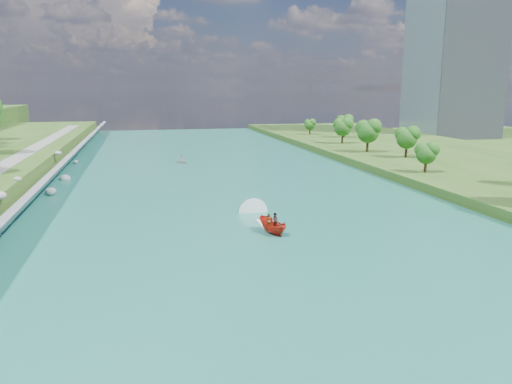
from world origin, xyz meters
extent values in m
plane|color=#2D5119|center=(0.00, 0.00, 0.00)|extent=(260.00, 260.00, 0.00)
cube|color=#1B695A|center=(0.00, 20.00, 0.05)|extent=(55.00, 240.00, 0.10)
cube|color=slate|center=(-25.85, 20.00, 1.80)|extent=(3.54, 236.00, 4.05)
ellipsoid|color=gray|center=(-27.72, 21.98, 3.62)|extent=(1.02, 0.92, 0.62)
ellipsoid|color=gray|center=(-25.03, 28.29, 0.60)|extent=(1.52, 1.48, 1.16)
ellipsoid|color=gray|center=(-24.80, 40.82, 0.19)|extent=(1.81, 1.95, 1.39)
ellipsoid|color=gray|center=(-26.82, 48.65, 3.59)|extent=(1.27, 1.36, 0.78)
ellipsoid|color=gray|center=(-25.19, 58.94, 0.48)|extent=(1.00, 1.20, 0.72)
cube|color=gray|center=(82.50, 95.00, 30.00)|extent=(22.00, 22.00, 60.00)
ellipsoid|color=#184C14|center=(32.71, 26.24, 4.42)|extent=(3.50, 3.50, 5.84)
ellipsoid|color=#184C14|center=(38.74, 43.14, 5.14)|extent=(4.37, 4.37, 7.29)
ellipsoid|color=#184C14|center=(35.03, 52.81, 5.65)|extent=(4.97, 4.97, 8.29)
ellipsoid|color=#184C14|center=(36.46, 70.04, 5.25)|extent=(4.50, 4.50, 7.50)
ellipsoid|color=#184C14|center=(43.00, 84.62, 5.23)|extent=(4.47, 4.47, 7.45)
ellipsoid|color=#184C14|center=(36.63, 95.30, 4.20)|extent=(3.24, 3.24, 5.40)
imported|color=#B61F0E|center=(0.76, 2.86, 0.94)|extent=(2.83, 4.65, 1.69)
imported|color=#66605B|center=(0.36, 2.46, 1.36)|extent=(0.75, 0.57, 1.83)
imported|color=#66605B|center=(1.26, 3.36, 1.28)|extent=(1.02, 0.99, 1.66)
cube|color=white|center=(0.76, 5.86, 0.13)|extent=(0.90, 5.00, 0.06)
imported|color=#9C9FA4|center=(-4.38, 55.32, 0.37)|extent=(3.21, 3.17, 0.54)
imported|color=#66605B|center=(-4.38, 55.32, 1.05)|extent=(0.69, 0.45, 1.39)
camera|label=1|loc=(-12.08, -45.70, 14.94)|focal=35.00mm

